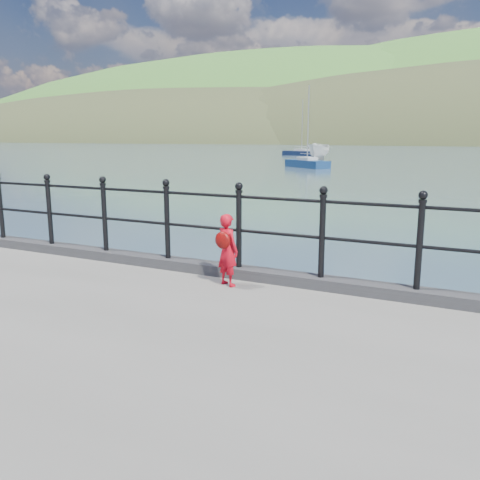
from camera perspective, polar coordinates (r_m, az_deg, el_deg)
The scene contains 7 objects.
ground at distance 7.95m, azimuth -3.57°, elevation -10.32°, with size 600.00×600.00×0.00m, color #2D4251.
kerb at distance 7.49m, azimuth -4.25°, elevation -3.05°, with size 60.00×0.30×0.15m, color #28282B.
railing at distance 7.34m, azimuth -4.33°, elevation 2.61°, with size 18.11×0.11×1.20m.
child at distance 6.72m, azimuth -1.45°, elevation -1.06°, with size 0.42×0.36×0.97m.
launch_white at distance 63.74m, azimuth 8.88°, elevation 9.78°, with size 2.06×5.47×2.11m, color white.
sailboat_left at distance 78.83m, azimuth 6.92°, elevation 9.64°, with size 6.23×3.24×8.48m.
sailboat_port at distance 48.95m, azimuth 7.54°, elevation 8.46°, with size 5.19×4.48×7.70m.
Camera 1 is at (3.69, -6.39, 2.97)m, focal length 38.00 mm.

